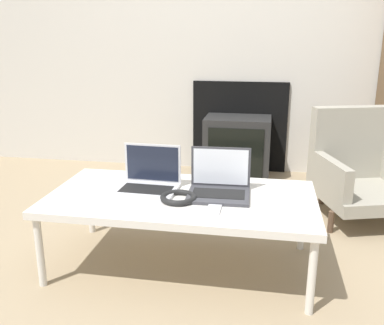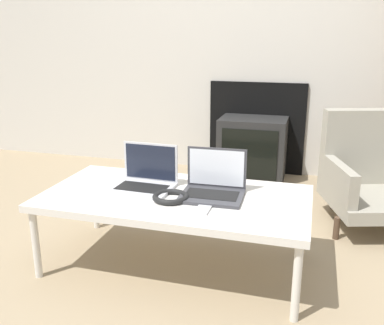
{
  "view_description": "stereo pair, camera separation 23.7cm",
  "coord_description": "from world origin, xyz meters",
  "px_view_note": "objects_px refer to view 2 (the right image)",
  "views": [
    {
      "loc": [
        0.4,
        -1.8,
        1.14
      ],
      "look_at": [
        0.0,
        0.44,
        0.47
      ],
      "focal_mm": 40.0,
      "sensor_mm": 36.0,
      "label": 1
    },
    {
      "loc": [
        0.63,
        -1.75,
        1.14
      ],
      "look_at": [
        0.0,
        0.44,
        0.47
      ],
      "focal_mm": 40.0,
      "sensor_mm": 36.0,
      "label": 2
    }
  ],
  "objects_px": {
    "tv": "(252,149)",
    "headphones": "(170,197)",
    "phone": "(203,209)",
    "laptop_left": "(145,179)",
    "armchair": "(371,174)",
    "laptop_right": "(213,186)"
  },
  "relations": [
    {
      "from": "tv",
      "to": "headphones",
      "type": "bearing_deg",
      "value": -95.97
    },
    {
      "from": "headphones",
      "to": "phone",
      "type": "relative_size",
      "value": 1.45
    },
    {
      "from": "headphones",
      "to": "phone",
      "type": "distance_m",
      "value": 0.2
    },
    {
      "from": "laptop_left",
      "to": "headphones",
      "type": "height_order",
      "value": "laptop_left"
    },
    {
      "from": "phone",
      "to": "armchair",
      "type": "height_order",
      "value": "armchair"
    },
    {
      "from": "laptop_right",
      "to": "tv",
      "type": "bearing_deg",
      "value": 88.6
    },
    {
      "from": "laptop_right",
      "to": "laptop_left",
      "type": "bearing_deg",
      "value": 177.92
    },
    {
      "from": "headphones",
      "to": "laptop_right",
      "type": "bearing_deg",
      "value": 33.55
    },
    {
      "from": "headphones",
      "to": "tv",
      "type": "bearing_deg",
      "value": 84.03
    },
    {
      "from": "phone",
      "to": "laptop_right",
      "type": "bearing_deg",
      "value": 90.33
    },
    {
      "from": "laptop_right",
      "to": "phone",
      "type": "xyz_separation_m",
      "value": [
        0.0,
        -0.2,
        -0.04
      ]
    },
    {
      "from": "laptop_left",
      "to": "armchair",
      "type": "xyz_separation_m",
      "value": [
        1.18,
        0.82,
        -0.12
      ]
    },
    {
      "from": "tv",
      "to": "laptop_left",
      "type": "bearing_deg",
      "value": -103.14
    },
    {
      "from": "laptop_left",
      "to": "armchair",
      "type": "height_order",
      "value": "armchair"
    },
    {
      "from": "headphones",
      "to": "tv",
      "type": "xyz_separation_m",
      "value": [
        0.17,
        1.6,
        -0.15
      ]
    },
    {
      "from": "phone",
      "to": "tv",
      "type": "relative_size",
      "value": 0.23
    },
    {
      "from": "laptop_right",
      "to": "phone",
      "type": "height_order",
      "value": "laptop_right"
    },
    {
      "from": "phone",
      "to": "tv",
      "type": "height_order",
      "value": "tv"
    },
    {
      "from": "laptop_right",
      "to": "tv",
      "type": "height_order",
      "value": "laptop_right"
    },
    {
      "from": "laptop_left",
      "to": "laptop_right",
      "type": "distance_m",
      "value": 0.36
    },
    {
      "from": "laptop_right",
      "to": "phone",
      "type": "distance_m",
      "value": 0.21
    },
    {
      "from": "headphones",
      "to": "armchair",
      "type": "xyz_separation_m",
      "value": [
        1.0,
        0.94,
        -0.09
      ]
    }
  ]
}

